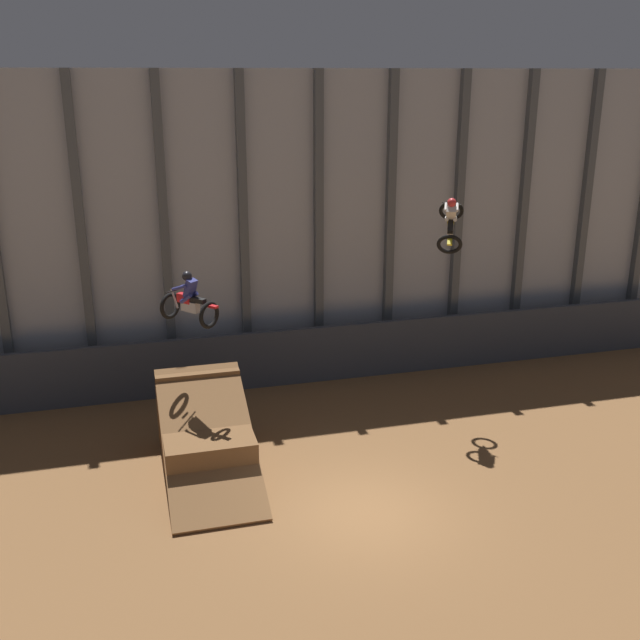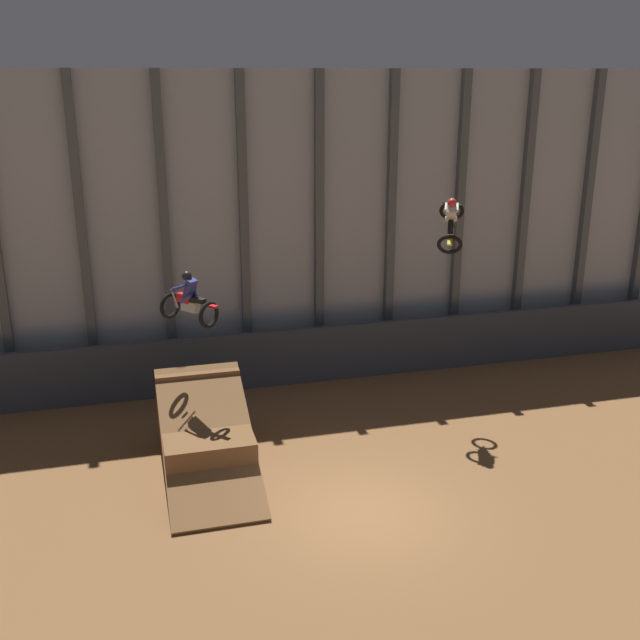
# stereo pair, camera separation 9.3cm
# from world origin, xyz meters

# --- Properties ---
(ground_plane) EXTENTS (60.00, 60.00, 0.00)m
(ground_plane) POSITION_xyz_m (0.00, 0.00, 0.00)
(ground_plane) COLOR brown
(arena_back_wall) EXTENTS (32.00, 0.40, 10.18)m
(arena_back_wall) POSITION_xyz_m (0.00, 9.28, 5.09)
(arena_back_wall) COLOR #A3A8B2
(arena_back_wall) RESTS_ON ground_plane
(lower_barrier) EXTENTS (31.36, 0.20, 1.93)m
(lower_barrier) POSITION_xyz_m (0.00, 8.14, 0.97)
(lower_barrier) COLOR #383D47
(lower_barrier) RESTS_ON ground_plane
(dirt_ramp) EXTENTS (2.33, 4.91, 2.31)m
(dirt_ramp) POSITION_xyz_m (-3.40, 3.48, 0.78)
(dirt_ramp) COLOR brown
(dirt_ramp) RESTS_ON ground_plane
(rider_bike_left_air) EXTENTS (1.55, 1.62, 1.44)m
(rider_bike_left_air) POSITION_xyz_m (-3.54, 4.37, 4.28)
(rider_bike_left_air) COLOR black
(rider_bike_right_air) EXTENTS (1.36, 1.83, 1.70)m
(rider_bike_right_air) POSITION_xyz_m (4.09, 4.89, 5.95)
(rider_bike_right_air) COLOR black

